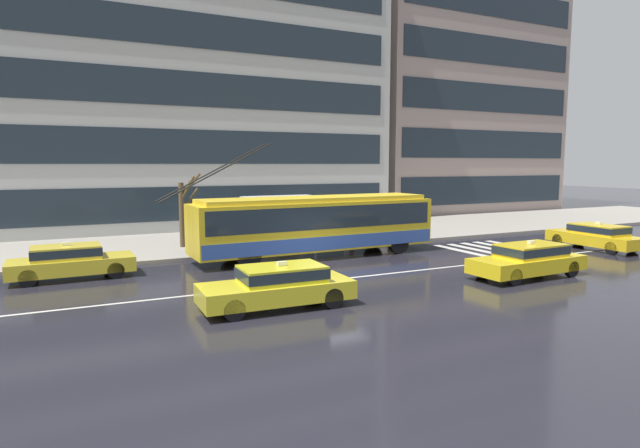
% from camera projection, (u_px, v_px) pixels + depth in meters
% --- Properties ---
extents(ground_plane, '(160.00, 160.00, 0.00)m').
position_uv_depth(ground_plane, '(332.00, 272.00, 20.57)').
color(ground_plane, '#23222B').
extents(sidewalk_slab, '(80.00, 10.00, 0.14)m').
position_uv_depth(sidewalk_slab, '(251.00, 238.00, 29.52)').
color(sidewalk_slab, gray).
rests_on(sidewalk_slab, ground_plane).
extents(crosswalk_stripe_edge_near, '(0.44, 4.40, 0.01)m').
position_uv_depth(crosswalk_stripe_edge_near, '(464.00, 251.00, 25.47)').
color(crosswalk_stripe_edge_near, beige).
rests_on(crosswalk_stripe_edge_near, ground_plane).
extents(crosswalk_stripe_inner_a, '(0.44, 4.40, 0.01)m').
position_uv_depth(crosswalk_stripe_inner_a, '(478.00, 250.00, 25.86)').
color(crosswalk_stripe_inner_a, beige).
rests_on(crosswalk_stripe_inner_a, ground_plane).
extents(crosswalk_stripe_center, '(0.44, 4.40, 0.01)m').
position_uv_depth(crosswalk_stripe_center, '(492.00, 249.00, 26.25)').
color(crosswalk_stripe_center, beige).
rests_on(crosswalk_stripe_center, ground_plane).
extents(crosswalk_stripe_inner_b, '(0.44, 4.40, 0.01)m').
position_uv_depth(crosswalk_stripe_inner_b, '(505.00, 248.00, 26.64)').
color(crosswalk_stripe_inner_b, beige).
rests_on(crosswalk_stripe_inner_b, ground_plane).
extents(crosswalk_stripe_edge_far, '(0.44, 4.40, 0.01)m').
position_uv_depth(crosswalk_stripe_edge_far, '(518.00, 246.00, 27.04)').
color(crosswalk_stripe_edge_far, beige).
rests_on(crosswalk_stripe_edge_far, ground_plane).
extents(lane_centre_line, '(72.00, 0.14, 0.01)m').
position_uv_depth(lane_centre_line, '(346.00, 278.00, 19.49)').
color(lane_centre_line, silver).
rests_on(lane_centre_line, ground_plane).
extents(trolleybus, '(12.85, 2.84, 5.19)m').
position_uv_depth(trolleybus, '(316.00, 224.00, 23.88)').
color(trolleybus, yellow).
rests_on(trolleybus, ground_plane).
extents(taxi_cross_traffic, '(1.81, 4.62, 1.39)m').
position_uv_depth(taxi_cross_traffic, '(596.00, 235.00, 26.10)').
color(taxi_cross_traffic, yellow).
rests_on(taxi_cross_traffic, ground_plane).
extents(taxi_queued_behind_bus, '(4.40, 1.88, 1.39)m').
position_uv_depth(taxi_queued_behind_bus, '(70.00, 260.00, 19.37)').
color(taxi_queued_behind_bus, yellow).
rests_on(taxi_queued_behind_bus, ground_plane).
extents(taxi_oncoming_far, '(4.72, 1.90, 1.39)m').
position_uv_depth(taxi_oncoming_far, '(529.00, 259.00, 19.66)').
color(taxi_oncoming_far, yellow).
rests_on(taxi_oncoming_far, ground_plane).
extents(taxi_oncoming_near, '(4.61, 1.85, 1.39)m').
position_uv_depth(taxi_oncoming_near, '(278.00, 284.00, 15.47)').
color(taxi_oncoming_near, yellow).
rests_on(taxi_oncoming_near, ground_plane).
extents(bus_shelter, '(3.76, 1.60, 2.50)m').
position_uv_depth(bus_shelter, '(278.00, 208.00, 26.84)').
color(bus_shelter, gray).
rests_on(bus_shelter, sidewalk_slab).
extents(pedestrian_at_shelter, '(1.23, 1.23, 1.96)m').
position_uv_depth(pedestrian_at_shelter, '(351.00, 209.00, 29.90)').
color(pedestrian_at_shelter, black).
rests_on(pedestrian_at_shelter, sidewalk_slab).
extents(pedestrian_approaching_curb, '(1.28, 1.28, 2.02)m').
position_uv_depth(pedestrian_approaching_curb, '(346.00, 209.00, 29.08)').
color(pedestrian_approaching_curb, '#46484D').
rests_on(pedestrian_approaching_curb, sidewalk_slab).
extents(street_tree_bare, '(1.09, 1.16, 3.70)m').
position_uv_depth(street_tree_bare, '(184.00, 209.00, 25.82)').
color(street_tree_bare, brown).
rests_on(street_tree_bare, sidewalk_slab).
extents(office_tower_corner_left, '(27.46, 14.99, 21.09)m').
position_uv_depth(office_tower_corner_left, '(177.00, 77.00, 37.59)').
color(office_tower_corner_left, '#B7B8B4').
rests_on(office_tower_corner_left, ground_plane).
extents(office_tower_corner_right, '(18.98, 13.69, 31.07)m').
position_uv_depth(office_tower_corner_right, '(440.00, 43.00, 48.38)').
color(office_tower_corner_right, '#A38E87').
rests_on(office_tower_corner_right, ground_plane).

